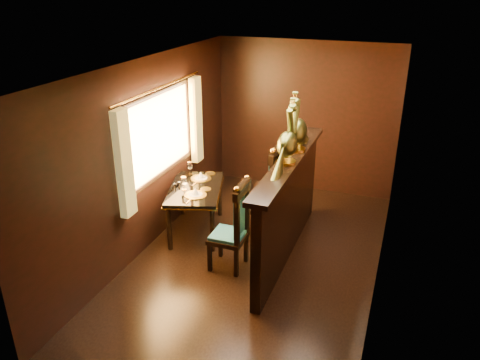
{
  "coord_description": "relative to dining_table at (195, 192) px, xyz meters",
  "views": [
    {
      "loc": [
        1.61,
        -4.9,
        3.38
      ],
      "look_at": [
        -0.32,
        0.26,
        0.99
      ],
      "focal_mm": 35.0,
      "sensor_mm": 36.0,
      "label": 1
    }
  ],
  "objects": [
    {
      "name": "ground",
      "position": [
        1.06,
        -0.44,
        -0.63
      ],
      "size": [
        5.0,
        5.0,
        0.0
      ],
      "primitive_type": "plane",
      "color": "black",
      "rests_on": "ground"
    },
    {
      "name": "room_shell",
      "position": [
        0.97,
        -0.43,
        0.96
      ],
      "size": [
        3.04,
        5.04,
        2.52
      ],
      "color": "black",
      "rests_on": "ground"
    },
    {
      "name": "partition",
      "position": [
        1.38,
        -0.14,
        0.09
      ],
      "size": [
        0.26,
        2.7,
        1.36
      ],
      "color": "black",
      "rests_on": "ground"
    },
    {
      "name": "dining_table",
      "position": [
        0.0,
        0.0,
        0.0
      ],
      "size": [
        1.03,
        1.34,
        0.89
      ],
      "rotation": [
        0.0,
        0.0,
        0.3
      ],
      "color": "black",
      "rests_on": "ground"
    },
    {
      "name": "chair_left",
      "position": [
        0.88,
        -0.68,
        0.01
      ],
      "size": [
        0.43,
        0.48,
        1.21
      ],
      "rotation": [
        0.0,
        0.0,
        0.0
      ],
      "color": "black",
      "rests_on": "ground"
    },
    {
      "name": "chair_right",
      "position": [
        1.07,
        0.16,
        0.12
      ],
      "size": [
        0.56,
        0.58,
        1.43
      ],
      "rotation": [
        0.0,
        0.0,
        -0.09
      ],
      "color": "black",
      "rests_on": "ground"
    },
    {
      "name": "peacock_left",
      "position": [
        1.38,
        -0.34,
        1.11
      ],
      "size": [
        0.24,
        0.63,
        0.75
      ],
      "primitive_type": null,
      "color": "#17462A",
      "rests_on": "partition"
    },
    {
      "name": "peacock_right",
      "position": [
        1.38,
        0.14,
        1.14
      ],
      "size": [
        0.25,
        0.67,
        0.8
      ],
      "primitive_type": null,
      "color": "#17462A",
      "rests_on": "partition"
    }
  ]
}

